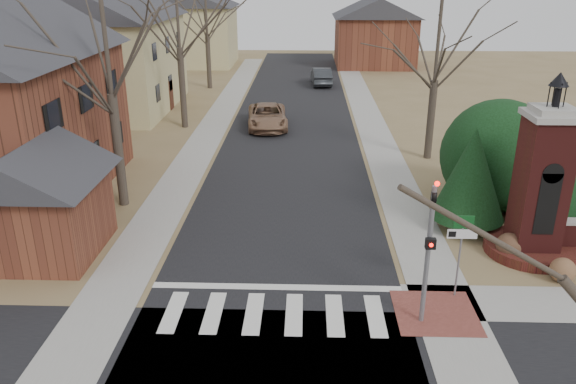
{
  "coord_description": "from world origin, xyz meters",
  "views": [
    {
      "loc": [
        0.89,
        -13.31,
        9.49
      ],
      "look_at": [
        0.25,
        6.0,
        1.84
      ],
      "focal_mm": 35.0,
      "sensor_mm": 36.0,
      "label": 1
    }
  ],
  "objects_px": {
    "pickup_truck": "(267,116)",
    "sign_post": "(461,240)",
    "brick_gate_monument": "(539,197)",
    "distant_car": "(321,76)",
    "traffic_signal_pole": "(429,241)"
  },
  "relations": [
    {
      "from": "traffic_signal_pole",
      "to": "brick_gate_monument",
      "type": "xyz_separation_m",
      "value": [
        4.7,
        4.42,
        -0.42
      ]
    },
    {
      "from": "sign_post",
      "to": "distant_car",
      "type": "xyz_separation_m",
      "value": [
        -3.42,
        34.78,
        -1.19
      ]
    },
    {
      "from": "traffic_signal_pole",
      "to": "brick_gate_monument",
      "type": "relative_size",
      "value": 0.69
    },
    {
      "from": "distant_car",
      "to": "brick_gate_monument",
      "type": "bearing_deg",
      "value": 98.26
    },
    {
      "from": "sign_post",
      "to": "pickup_truck",
      "type": "bearing_deg",
      "value": 109.79
    },
    {
      "from": "pickup_truck",
      "to": "sign_post",
      "type": "bearing_deg",
      "value": -75.46
    },
    {
      "from": "traffic_signal_pole",
      "to": "distant_car",
      "type": "distance_m",
      "value": 36.3
    },
    {
      "from": "brick_gate_monument",
      "to": "distant_car",
      "type": "distance_m",
      "value": 32.52
    },
    {
      "from": "pickup_truck",
      "to": "distant_car",
      "type": "height_order",
      "value": "distant_car"
    },
    {
      "from": "sign_post",
      "to": "distant_car",
      "type": "relative_size",
      "value": 0.6
    },
    {
      "from": "traffic_signal_pole",
      "to": "pickup_truck",
      "type": "xyz_separation_m",
      "value": [
        -5.91,
        21.44,
        -1.85
      ]
    },
    {
      "from": "brick_gate_monument",
      "to": "distant_car",
      "type": "bearing_deg",
      "value": 102.13
    },
    {
      "from": "traffic_signal_pole",
      "to": "pickup_truck",
      "type": "distance_m",
      "value": 22.32
    },
    {
      "from": "sign_post",
      "to": "brick_gate_monument",
      "type": "distance_m",
      "value": 4.55
    },
    {
      "from": "pickup_truck",
      "to": "distant_car",
      "type": "bearing_deg",
      "value": 70.34
    }
  ]
}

